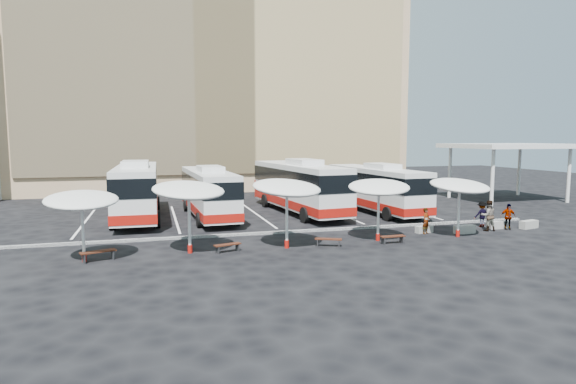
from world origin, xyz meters
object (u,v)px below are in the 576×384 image
object	(u,v)px
bus_3	(375,187)
wood_bench_0	(98,253)
sunshade_0	(82,200)
wood_bench_2	(328,240)
conc_bench_1	(465,229)
wood_bench_1	(228,246)
passenger_1	(488,216)
wood_bench_3	(393,238)
passenger_3	(482,214)
bus_1	(208,191)
conc_bench_0	(424,229)
conc_bench_2	(498,225)
conc_bench_3	(529,224)
passenger_2	(508,217)
passenger_0	(426,221)
sunshade_4	(460,186)
sunshade_1	(189,190)
bus_2	(298,185)
sunshade_2	(287,188)
bus_0	(137,189)
sunshade_3	(379,187)

from	to	relation	value
bus_3	wood_bench_0	bearing A→B (deg)	-155.42
sunshade_0	wood_bench_2	world-z (taller)	sunshade_0
sunshade_0	conc_bench_1	world-z (taller)	sunshade_0
wood_bench_1	passenger_1	xyz separation A→B (m)	(16.32, 1.17, 0.63)
wood_bench_3	passenger_3	size ratio (longest dim) A/B	0.87
bus_1	wood_bench_2	size ratio (longest dim) A/B	8.30
wood_bench_1	conc_bench_0	bearing A→B (deg)	8.12
sunshade_0	conc_bench_1	xyz separation A→B (m)	(21.09, 0.96, -2.63)
bus_3	conc_bench_2	bearing A→B (deg)	-66.25
bus_1	wood_bench_3	distance (m)	14.49
wood_bench_1	conc_bench_1	size ratio (longest dim) A/B	1.10
sunshade_0	wood_bench_3	world-z (taller)	sunshade_0
passenger_1	passenger_3	bearing A→B (deg)	-99.59
bus_1	wood_bench_3	world-z (taller)	bus_1
sunshade_0	conc_bench_3	world-z (taller)	sunshade_0
wood_bench_0	passenger_2	distance (m)	23.87
wood_bench_3	passenger_0	xyz separation A→B (m)	(3.24, 1.94, 0.44)
wood_bench_0	conc_bench_1	world-z (taller)	same
bus_3	conc_bench_2	world-z (taller)	bus_3
sunshade_4	bus_3	bearing A→B (deg)	92.31
wood_bench_0	sunshade_0	bearing A→B (deg)	177.88
sunshade_1	wood_bench_1	xyz separation A→B (m)	(1.82, -0.35, -2.81)
bus_2	sunshade_2	distance (m)	12.06
bus_0	sunshade_0	size ratio (longest dim) A/B	3.44
sunshade_4	wood_bench_0	bearing A→B (deg)	-179.32
conc_bench_2	passenger_3	xyz separation A→B (m)	(-0.58, 0.82, 0.58)
bus_2	sunshade_2	bearing A→B (deg)	-115.96
conc_bench_0	bus_1	bearing A→B (deg)	141.71
passenger_1	sunshade_0	bearing A→B (deg)	15.52
conc_bench_2	sunshade_4	bearing A→B (deg)	-159.39
wood_bench_3	passenger_2	size ratio (longest dim) A/B	0.87
wood_bench_2	conc_bench_3	size ratio (longest dim) A/B	1.09
wood_bench_1	wood_bench_2	xyz separation A→B (m)	(5.32, -0.19, 0.01)
conc_bench_2	passenger_3	distance (m)	1.16
passenger_3	wood_bench_2	bearing A→B (deg)	14.70
bus_3	wood_bench_3	distance (m)	11.48
passenger_2	conc_bench_2	bearing A→B (deg)	149.78
conc_bench_2	passenger_2	size ratio (longest dim) A/B	0.76
wood_bench_0	wood_bench_3	xyz separation A→B (m)	(14.96, -0.38, -0.04)
wood_bench_3	conc_bench_2	bearing A→B (deg)	13.94
wood_bench_0	wood_bench_1	world-z (taller)	wood_bench_0
bus_2	wood_bench_2	world-z (taller)	bus_2
wood_bench_1	wood_bench_3	distance (m)	8.92
bus_0	bus_1	world-z (taller)	bus_0
passenger_1	passenger_2	distance (m)	1.47
passenger_0	passenger_2	size ratio (longest dim) A/B	0.95
bus_2	passenger_2	world-z (taller)	bus_2
conc_bench_0	passenger_1	size ratio (longest dim) A/B	0.59
wood_bench_3	passenger_0	size ratio (longest dim) A/B	0.91
sunshade_3	passenger_3	size ratio (longest dim) A/B	2.70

